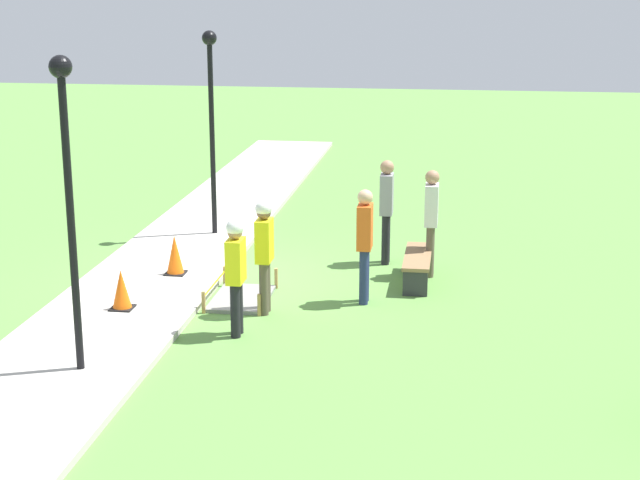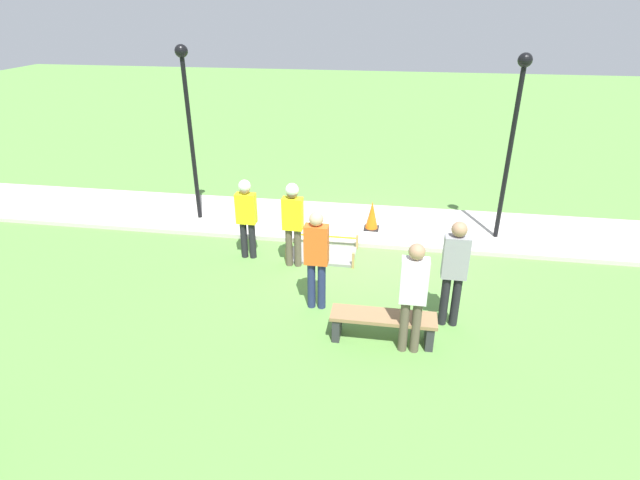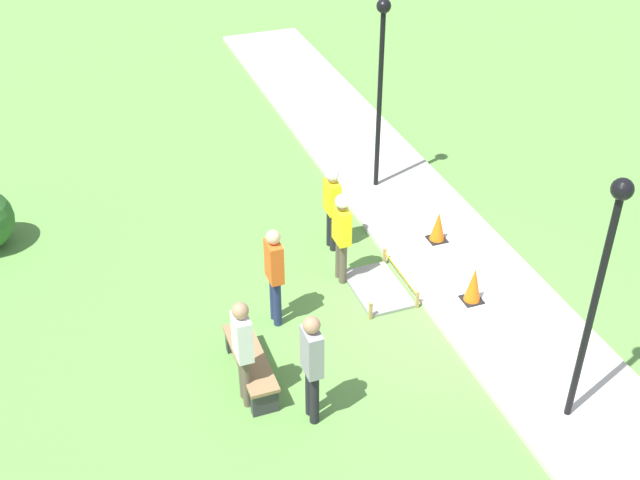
{
  "view_description": "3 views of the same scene",
  "coord_description": "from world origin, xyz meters",
  "px_view_note": "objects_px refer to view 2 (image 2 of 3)",
  "views": [
    {
      "loc": [
        15.37,
        3.88,
        4.94
      ],
      "look_at": [
        1.24,
        1.83,
        1.11
      ],
      "focal_mm": 55.0,
      "sensor_mm": 36.0,
      "label": 1
    },
    {
      "loc": [
        -0.46,
        9.81,
        4.92
      ],
      "look_at": [
        0.91,
        1.27,
        0.73
      ],
      "focal_mm": 28.0,
      "sensor_mm": 36.0,
      "label": 2
    },
    {
      "loc": [
        -9.21,
        5.34,
        8.7
      ],
      "look_at": [
        1.29,
        1.5,
        1.09
      ],
      "focal_mm": 45.0,
      "sensor_mm": 36.0,
      "label": 3
    }
  ],
  "objects_px": {
    "lamppost_far": "(514,123)",
    "bystander_in_orange_shirt": "(316,255)",
    "traffic_cone_near_patch": "(372,215)",
    "lamppost_near": "(188,110)",
    "worker_supervisor": "(293,218)",
    "worker_assistant": "(246,213)",
    "traffic_cone_far_patch": "(295,207)",
    "bystander_in_gray_shirt": "(413,292)",
    "park_bench": "(383,323)",
    "bystander_in_white_shirt": "(454,268)"
  },
  "relations": [
    {
      "from": "lamppost_far",
      "to": "bystander_in_orange_shirt",
      "type": "bearing_deg",
      "value": 43.04
    },
    {
      "from": "traffic_cone_near_patch",
      "to": "lamppost_near",
      "type": "height_order",
      "value": "lamppost_near"
    },
    {
      "from": "worker_supervisor",
      "to": "worker_assistant",
      "type": "xyz_separation_m",
      "value": [
        1.01,
        -0.21,
        -0.04
      ]
    },
    {
      "from": "traffic_cone_near_patch",
      "to": "lamppost_far",
      "type": "relative_size",
      "value": 0.17
    },
    {
      "from": "traffic_cone_far_patch",
      "to": "worker_supervisor",
      "type": "relative_size",
      "value": 0.35
    },
    {
      "from": "traffic_cone_near_patch",
      "to": "bystander_in_orange_shirt",
      "type": "bearing_deg",
      "value": 77.15
    },
    {
      "from": "lamppost_near",
      "to": "worker_supervisor",
      "type": "bearing_deg",
      "value": 145.75
    },
    {
      "from": "traffic_cone_near_patch",
      "to": "worker_assistant",
      "type": "relative_size",
      "value": 0.39
    },
    {
      "from": "traffic_cone_near_patch",
      "to": "worker_supervisor",
      "type": "height_order",
      "value": "worker_supervisor"
    },
    {
      "from": "traffic_cone_far_patch",
      "to": "worker_supervisor",
      "type": "xyz_separation_m",
      "value": [
        -0.41,
        2.12,
        0.65
      ]
    },
    {
      "from": "worker_supervisor",
      "to": "bystander_in_orange_shirt",
      "type": "xyz_separation_m",
      "value": [
        -0.71,
        1.44,
        -0.01
      ]
    },
    {
      "from": "worker_supervisor",
      "to": "bystander_in_gray_shirt",
      "type": "relative_size",
      "value": 0.96
    },
    {
      "from": "park_bench",
      "to": "bystander_in_white_shirt",
      "type": "bearing_deg",
      "value": -149.75
    },
    {
      "from": "traffic_cone_near_patch",
      "to": "worker_supervisor",
      "type": "relative_size",
      "value": 0.38
    },
    {
      "from": "bystander_in_white_shirt",
      "to": "traffic_cone_far_patch",
      "type": "bearing_deg",
      "value": -47.89
    },
    {
      "from": "traffic_cone_far_patch",
      "to": "park_bench",
      "type": "bearing_deg",
      "value": 118.0
    },
    {
      "from": "worker_assistant",
      "to": "worker_supervisor",
      "type": "bearing_deg",
      "value": 168.41
    },
    {
      "from": "traffic_cone_far_patch",
      "to": "bystander_in_gray_shirt",
      "type": "height_order",
      "value": "bystander_in_gray_shirt"
    },
    {
      "from": "worker_assistant",
      "to": "bystander_in_orange_shirt",
      "type": "xyz_separation_m",
      "value": [
        -1.72,
        1.65,
        0.03
      ]
    },
    {
      "from": "traffic_cone_far_patch",
      "to": "bystander_in_white_shirt",
      "type": "relative_size",
      "value": 0.33
    },
    {
      "from": "traffic_cone_near_patch",
      "to": "bystander_in_gray_shirt",
      "type": "xyz_separation_m",
      "value": [
        -0.85,
        4.25,
        0.62
      ]
    },
    {
      "from": "traffic_cone_far_patch",
      "to": "worker_assistant",
      "type": "bearing_deg",
      "value": 72.61
    },
    {
      "from": "worker_supervisor",
      "to": "lamppost_near",
      "type": "height_order",
      "value": "lamppost_near"
    },
    {
      "from": "park_bench",
      "to": "lamppost_near",
      "type": "xyz_separation_m",
      "value": [
        4.64,
        -4.08,
        2.36
      ]
    },
    {
      "from": "park_bench",
      "to": "lamppost_far",
      "type": "distance_m",
      "value": 5.25
    },
    {
      "from": "bystander_in_gray_shirt",
      "to": "bystander_in_orange_shirt",
      "type": "bearing_deg",
      "value": -31.24
    },
    {
      "from": "traffic_cone_far_patch",
      "to": "worker_supervisor",
      "type": "height_order",
      "value": "worker_supervisor"
    },
    {
      "from": "park_bench",
      "to": "bystander_in_orange_shirt",
      "type": "distance_m",
      "value": 1.59
    },
    {
      "from": "traffic_cone_far_patch",
      "to": "worker_supervisor",
      "type": "bearing_deg",
      "value": 100.83
    },
    {
      "from": "traffic_cone_far_patch",
      "to": "worker_assistant",
      "type": "xyz_separation_m",
      "value": [
        0.6,
        1.92,
        0.61
      ]
    },
    {
      "from": "traffic_cone_near_patch",
      "to": "bystander_in_gray_shirt",
      "type": "height_order",
      "value": "bystander_in_gray_shirt"
    },
    {
      "from": "bystander_in_gray_shirt",
      "to": "bystander_in_white_shirt",
      "type": "bearing_deg",
      "value": -128.84
    },
    {
      "from": "traffic_cone_far_patch",
      "to": "traffic_cone_near_patch",
      "type": "bearing_deg",
      "value": 171.37
    },
    {
      "from": "lamppost_near",
      "to": "lamppost_far",
      "type": "height_order",
      "value": "lamppost_near"
    },
    {
      "from": "worker_supervisor",
      "to": "worker_assistant",
      "type": "bearing_deg",
      "value": -11.59
    },
    {
      "from": "lamppost_far",
      "to": "worker_assistant",
      "type": "bearing_deg",
      "value": 17.48
    },
    {
      "from": "traffic_cone_far_patch",
      "to": "bystander_in_orange_shirt",
      "type": "xyz_separation_m",
      "value": [
        -1.12,
        3.56,
        0.63
      ]
    },
    {
      "from": "bystander_in_gray_shirt",
      "to": "bystander_in_white_shirt",
      "type": "height_order",
      "value": "bystander_in_white_shirt"
    },
    {
      "from": "worker_supervisor",
      "to": "traffic_cone_far_patch",
      "type": "bearing_deg",
      "value": -79.17
    },
    {
      "from": "bystander_in_white_shirt",
      "to": "bystander_in_gray_shirt",
      "type": "bearing_deg",
      "value": 51.16
    },
    {
      "from": "traffic_cone_near_patch",
      "to": "worker_assistant",
      "type": "distance_m",
      "value": 3.01
    },
    {
      "from": "park_bench",
      "to": "bystander_in_gray_shirt",
      "type": "xyz_separation_m",
      "value": [
        -0.41,
        0.19,
        0.72
      ]
    },
    {
      "from": "bystander_in_orange_shirt",
      "to": "lamppost_far",
      "type": "relative_size",
      "value": 0.47
    },
    {
      "from": "traffic_cone_far_patch",
      "to": "park_bench",
      "type": "distance_m",
      "value": 4.92
    },
    {
      "from": "worker_supervisor",
      "to": "worker_assistant",
      "type": "height_order",
      "value": "worker_supervisor"
    },
    {
      "from": "traffic_cone_near_patch",
      "to": "park_bench",
      "type": "xyz_separation_m",
      "value": [
        -0.44,
        4.06,
        -0.1
      ]
    },
    {
      "from": "lamppost_near",
      "to": "bystander_in_gray_shirt",
      "type": "bearing_deg",
      "value": 139.74
    },
    {
      "from": "park_bench",
      "to": "bystander_in_white_shirt",
      "type": "height_order",
      "value": "bystander_in_white_shirt"
    },
    {
      "from": "traffic_cone_near_patch",
      "to": "lamppost_near",
      "type": "xyz_separation_m",
      "value": [
        4.2,
        -0.02,
        2.26
      ]
    },
    {
      "from": "bystander_in_gray_shirt",
      "to": "lamppost_near",
      "type": "bearing_deg",
      "value": -40.26
    }
  ]
}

